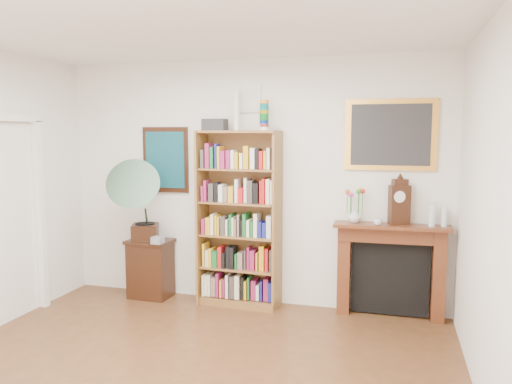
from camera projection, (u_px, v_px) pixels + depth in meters
room at (146, 218)px, 3.36m from camera, size 4.51×5.01×2.81m
door_casing at (8, 203)px, 5.11m from camera, size 0.08×1.02×2.17m
teal_poster at (166, 160)px, 5.98m from camera, size 0.58×0.04×0.78m
small_picture at (249, 99)px, 5.62m from camera, size 0.26×0.04×0.30m
gilt_painting at (390, 135)px, 5.25m from camera, size 0.95×0.04×0.75m
bookshelf at (239, 209)px, 5.63m from camera, size 0.94×0.39×2.30m
side_cabinet at (151, 268)px, 5.99m from camera, size 0.53×0.39×0.70m
fireplace at (390, 263)px, 5.33m from camera, size 1.21×0.32×1.01m
gramophone at (137, 195)px, 5.77m from camera, size 0.82×0.90×0.98m
cd_stack at (158, 240)px, 5.75m from camera, size 0.13×0.13×0.08m
mantel_clock at (399, 203)px, 5.21m from camera, size 0.23×0.18×0.48m
flower_vase at (354, 216)px, 5.34m from camera, size 0.18×0.18×0.15m
teacup at (377, 222)px, 5.19m from camera, size 0.10×0.10×0.07m
bottle_left at (432, 215)px, 5.12m from camera, size 0.07×0.07×0.24m
bottle_right at (444, 217)px, 5.11m from camera, size 0.06×0.06×0.20m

